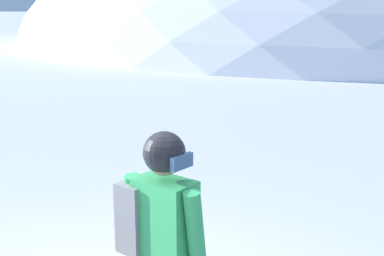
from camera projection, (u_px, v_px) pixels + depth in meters
The scene contains 1 object.
ridge_peak_main at pixel (342, 41), 33.63m from camera, with size 41.50×37.35×15.40m.
Camera 1 is at (1.21, -2.64, 2.42)m, focal length 47.85 mm.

